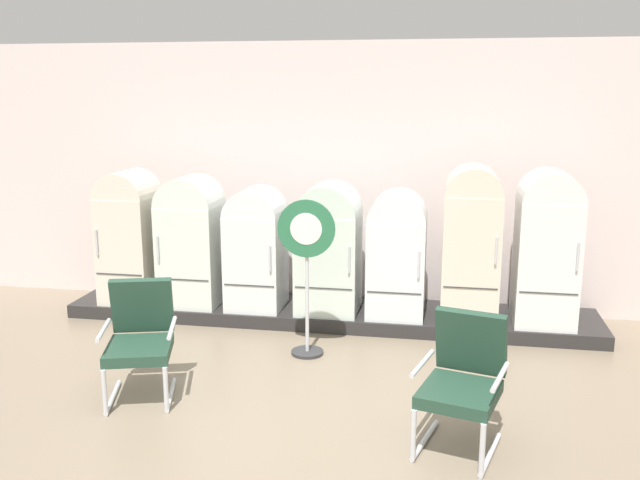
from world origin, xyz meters
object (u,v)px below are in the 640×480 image
(refrigerator_0, at_px, (129,232))
(refrigerator_4, at_px, (397,251))
(refrigerator_3, at_px, (329,245))
(refrigerator_5, at_px, (471,238))
(refrigerator_2, at_px, (256,245))
(refrigerator_1, at_px, (191,237))
(refrigerator_6, at_px, (547,243))
(armchair_left, at_px, (140,335))
(sign_stand, at_px, (307,272))
(armchair_right, at_px, (463,377))

(refrigerator_0, distance_m, refrigerator_4, 3.07)
(refrigerator_3, xyz_separation_m, refrigerator_4, (0.75, -0.03, -0.03))
(refrigerator_3, bearing_deg, refrigerator_0, -179.67)
(refrigerator_0, relative_size, refrigerator_5, 0.92)
(refrigerator_2, height_order, refrigerator_3, refrigerator_3)
(refrigerator_1, bearing_deg, refrigerator_6, 0.44)
(refrigerator_3, relative_size, refrigerator_4, 1.05)
(refrigerator_6, bearing_deg, refrigerator_2, -179.36)
(refrigerator_1, distance_m, armchair_left, 2.12)
(refrigerator_5, relative_size, sign_stand, 1.06)
(refrigerator_5, xyz_separation_m, armchair_right, (-0.12, -2.48, -0.50))
(armchair_left, bearing_deg, refrigerator_5, 36.85)
(armchair_left, bearing_deg, refrigerator_2, 77.63)
(refrigerator_3, height_order, armchair_left, refrigerator_3)
(refrigerator_5, distance_m, armchair_left, 3.52)
(refrigerator_4, bearing_deg, refrigerator_0, 179.67)
(refrigerator_0, xyz_separation_m, refrigerator_6, (4.60, 0.02, 0.05))
(refrigerator_1, height_order, refrigerator_6, refrigerator_6)
(refrigerator_1, distance_m, sign_stand, 1.79)
(refrigerator_0, distance_m, refrigerator_6, 4.61)
(refrigerator_2, height_order, refrigerator_4, refrigerator_4)
(refrigerator_2, distance_m, refrigerator_4, 1.56)
(armchair_left, bearing_deg, sign_stand, 42.60)
(armchair_right, bearing_deg, refrigerator_6, 70.42)
(refrigerator_2, height_order, refrigerator_6, refrigerator_6)
(refrigerator_3, bearing_deg, sign_stand, -93.10)
(refrigerator_4, xyz_separation_m, armchair_right, (0.66, -2.45, -0.34))
(refrigerator_5, bearing_deg, refrigerator_3, -179.88)
(refrigerator_3, distance_m, armchair_right, 2.87)
(refrigerator_1, relative_size, refrigerator_4, 1.08)
(armchair_left, bearing_deg, refrigerator_3, 58.72)
(refrigerator_2, xyz_separation_m, armchair_left, (-0.45, -2.06, -0.34))
(refrigerator_1, relative_size, sign_stand, 0.95)
(refrigerator_2, height_order, sign_stand, sign_stand)
(refrigerator_0, height_order, armchair_right, refrigerator_0)
(armchair_left, bearing_deg, refrigerator_4, 45.57)
(refrigerator_1, distance_m, refrigerator_5, 3.09)
(refrigerator_1, xyz_separation_m, sign_stand, (1.52, -0.95, -0.08))
(refrigerator_3, xyz_separation_m, sign_stand, (-0.05, -0.97, -0.06))
(refrigerator_5, distance_m, refrigerator_6, 0.77)
(refrigerator_5, xyz_separation_m, armchair_left, (-2.79, -2.09, -0.50))
(refrigerator_0, relative_size, refrigerator_2, 1.11)
(refrigerator_6, distance_m, armchair_right, 2.68)
(refrigerator_3, height_order, armchair_right, refrigerator_3)
(refrigerator_6, height_order, armchair_right, refrigerator_6)
(refrigerator_4, height_order, refrigerator_6, refrigerator_6)
(refrigerator_2, bearing_deg, refrigerator_6, 0.64)
(refrigerator_0, height_order, sign_stand, refrigerator_0)
(refrigerator_4, xyz_separation_m, refrigerator_6, (1.54, 0.04, 0.14))
(refrigerator_0, distance_m, refrigerator_3, 2.32)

